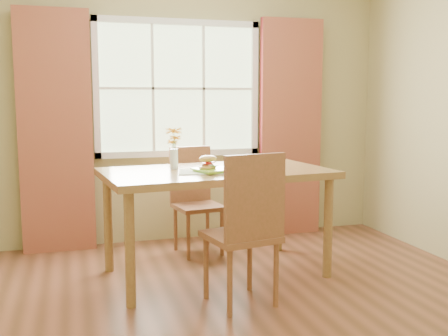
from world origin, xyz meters
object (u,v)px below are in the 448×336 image
at_px(croissant_sandwich, 208,163).
at_px(chair_near, 247,224).
at_px(dining_table, 216,181).
at_px(water_glass, 247,163).
at_px(chair_far, 195,195).
at_px(flower_vase, 174,144).

bearing_deg(croissant_sandwich, chair_near, -99.77).
height_order(dining_table, croissant_sandwich, croissant_sandwich).
bearing_deg(croissant_sandwich, water_glass, -9.43).
height_order(dining_table, chair_near, chair_near).
distance_m(dining_table, chair_far, 0.73).
xyz_separation_m(dining_table, croissant_sandwich, (-0.10, -0.13, 0.16)).
relative_size(croissant_sandwich, water_glass, 1.57).
xyz_separation_m(dining_table, flower_vase, (-0.31, 0.14, 0.29)).
distance_m(chair_near, flower_vase, 1.02).
xyz_separation_m(chair_near, water_glass, (0.22, 0.65, 0.33)).
bearing_deg(chair_far, chair_near, -97.82).
xyz_separation_m(croissant_sandwich, water_glass, (0.34, 0.07, -0.02)).
distance_m(dining_table, croissant_sandwich, 0.23).
bearing_deg(dining_table, chair_far, 84.86).
distance_m(chair_far, croissant_sandwich, 0.92).
bearing_deg(chair_near, croissant_sandwich, 90.62).
bearing_deg(chair_far, water_glass, -80.88).
bearing_deg(water_glass, chair_far, 108.19).
height_order(chair_far, water_glass, same).
distance_m(dining_table, water_glass, 0.28).
bearing_deg(chair_far, croissant_sandwich, -105.20).
bearing_deg(dining_table, croissant_sandwich, -133.71).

